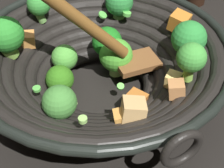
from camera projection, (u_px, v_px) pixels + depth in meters
ground_plane at (101, 93)px, 0.56m from camera, size 4.00×4.00×0.00m
wok at (101, 61)px, 0.52m from camera, size 0.40×0.40×0.29m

